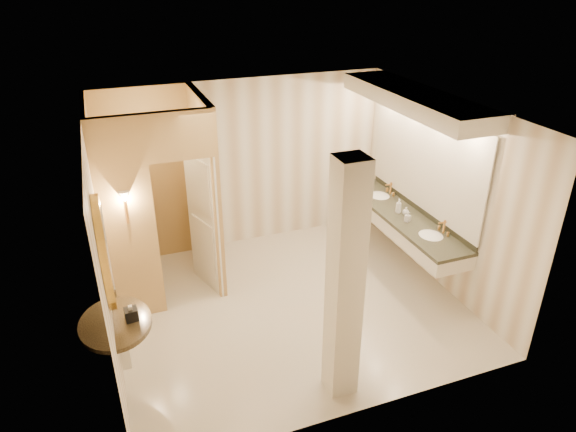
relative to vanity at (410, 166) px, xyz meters
name	(u,v)px	position (x,y,z in m)	size (l,w,h in m)	color
floor	(290,304)	(-1.98, -0.40, -1.63)	(4.50, 4.50, 0.00)	beige
ceiling	(290,111)	(-1.98, -0.40, 1.07)	(4.50, 4.50, 0.00)	silver
wall_back	(246,164)	(-1.98, 1.60, -0.28)	(4.50, 0.02, 2.70)	white
wall_front	(365,307)	(-1.98, -2.40, -0.28)	(4.50, 0.02, 2.70)	white
wall_left	(102,248)	(-4.23, -0.40, -0.28)	(0.02, 4.00, 2.70)	white
wall_right	(440,192)	(0.27, -0.40, -0.28)	(0.02, 4.00, 2.70)	white
toilet_closet	(187,197)	(-3.10, 0.57, -0.24)	(1.50, 1.55, 2.70)	tan
wall_sconce	(125,198)	(-3.90, 0.03, 0.10)	(0.14, 0.14, 0.42)	gold
vanity	(410,166)	(0.00, 0.00, 0.00)	(0.75, 2.82, 2.09)	silver
console_shelf	(110,284)	(-4.19, -1.16, -0.29)	(0.93, 0.93, 1.91)	black
pillar	(345,285)	(-2.00, -2.01, -0.28)	(0.30, 0.30, 2.70)	silver
tissue_box	(131,314)	(-4.04, -1.18, -0.69)	(0.13, 0.13, 0.13)	black
toilet	(131,260)	(-3.93, 0.87, -1.23)	(0.44, 0.78, 0.79)	white
soap_bottle_a	(408,217)	(-0.11, -0.23, -0.68)	(0.07, 0.07, 0.15)	beige
soap_bottle_b	(406,211)	(-0.01, -0.04, -0.69)	(0.09, 0.09, 0.12)	silver
soap_bottle_c	(399,206)	(-0.08, 0.06, -0.64)	(0.08, 0.09, 0.22)	#C6B28C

